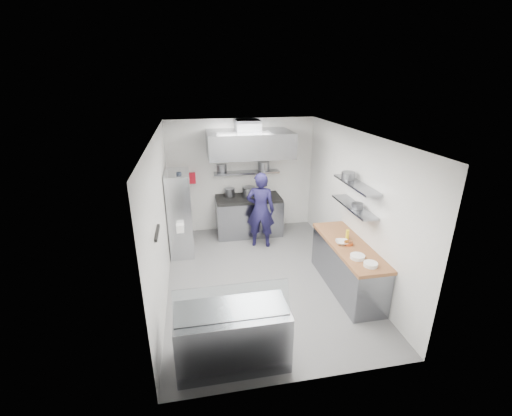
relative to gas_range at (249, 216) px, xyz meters
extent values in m
plane|color=#58585A|center=(-0.10, -2.10, -0.45)|extent=(5.00, 5.00, 0.00)
plane|color=silver|center=(-0.10, -2.10, 2.35)|extent=(5.00, 5.00, 0.00)
cube|color=white|center=(-0.10, 0.40, 0.95)|extent=(3.60, 2.80, 0.02)
cube|color=white|center=(-0.10, -4.60, 0.95)|extent=(3.60, 2.80, 0.02)
cube|color=white|center=(-1.90, -2.10, 0.95)|extent=(2.80, 5.00, 0.02)
cube|color=white|center=(1.70, -2.10, 0.95)|extent=(2.80, 5.00, 0.02)
cube|color=gray|center=(0.00, 0.00, 0.00)|extent=(1.60, 0.80, 0.90)
cube|color=black|center=(0.00, 0.00, 0.48)|extent=(1.57, 0.78, 0.06)
cylinder|color=slate|center=(-0.44, 0.18, 0.61)|extent=(0.25, 0.25, 0.20)
cylinder|color=slate|center=(0.02, 0.06, 0.63)|extent=(0.32, 0.32, 0.24)
cylinder|color=slate|center=(0.36, -0.02, 0.59)|extent=(0.25, 0.25, 0.16)
cube|color=gray|center=(0.00, 0.24, 1.07)|extent=(1.60, 0.30, 0.04)
cylinder|color=slate|center=(-0.60, 0.41, 1.18)|extent=(0.25, 0.25, 0.18)
cylinder|color=slate|center=(0.44, 0.30, 1.20)|extent=(0.28, 0.28, 0.22)
cube|color=gray|center=(0.00, -0.18, 1.85)|extent=(1.90, 1.15, 0.55)
cube|color=slate|center=(0.00, 0.05, 2.23)|extent=(0.55, 0.55, 0.24)
cube|color=red|center=(-1.35, 0.34, 0.97)|extent=(0.22, 0.10, 0.26)
imported|color=#151238|center=(0.16, -0.71, 0.43)|extent=(0.74, 0.59, 1.76)
cube|color=silver|center=(-1.63, -0.66, 0.48)|extent=(0.50, 0.90, 1.85)
cube|color=white|center=(-1.63, -1.17, 0.35)|extent=(0.15, 0.19, 0.17)
cube|color=yellow|center=(-1.63, -0.61, 0.85)|extent=(0.14, 0.18, 0.16)
cylinder|color=black|center=(-1.58, -0.85, 1.35)|extent=(0.11, 0.11, 0.18)
cube|color=black|center=(-1.88, -3.00, 1.10)|extent=(0.04, 0.55, 0.05)
cube|color=gray|center=(1.38, -2.70, -0.03)|extent=(0.62, 2.00, 0.84)
cube|color=brown|center=(1.38, -2.70, 0.42)|extent=(0.65, 2.04, 0.06)
cylinder|color=white|center=(1.37, -3.47, 0.48)|extent=(0.22, 0.22, 0.06)
cylinder|color=white|center=(1.28, -3.20, 0.48)|extent=(0.24, 0.24, 0.06)
cylinder|color=#D16F3A|center=(1.35, -2.71, 0.48)|extent=(0.16, 0.16, 0.06)
cylinder|color=yellow|center=(1.43, -2.49, 0.54)|extent=(0.06, 0.06, 0.18)
imported|color=white|center=(1.25, -2.66, 0.48)|extent=(0.29, 0.29, 0.06)
cube|color=gray|center=(1.54, -2.40, 1.05)|extent=(0.30, 1.30, 0.04)
cube|color=gray|center=(1.54, -2.40, 1.47)|extent=(0.30, 1.30, 0.04)
cylinder|color=slate|center=(1.53, -2.55, 1.12)|extent=(0.20, 0.20, 0.10)
cylinder|color=slate|center=(1.51, -2.12, 1.56)|extent=(0.25, 0.25, 0.14)
cube|color=gray|center=(-0.92, -4.10, -0.03)|extent=(1.50, 0.70, 0.85)
cube|color=silver|center=(-0.92, -4.22, 0.62)|extent=(1.47, 0.19, 0.42)
camera|label=1|loc=(-1.30, -7.78, 3.25)|focal=24.00mm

